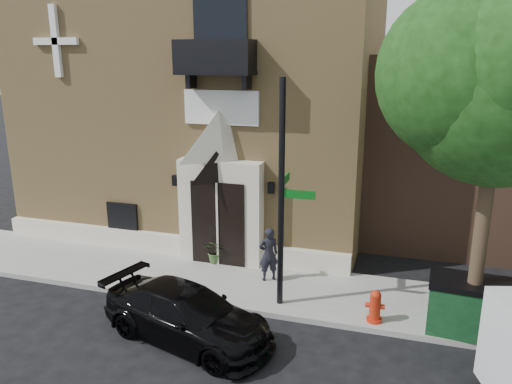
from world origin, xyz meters
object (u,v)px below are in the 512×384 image
street_sign (282,196)px  fire_hydrant (375,306)px  black_sedan (187,315)px  dumpster (472,307)px  pedestrian_near (269,254)px

street_sign → fire_hydrant: bearing=-6.6°
black_sedan → street_sign: street_sign is taller
black_sedan → fire_hydrant: (4.11, 1.81, -0.07)m
fire_hydrant → street_sign: bearing=174.0°
black_sedan → street_sign: 3.61m
street_sign → dumpster: size_ratio=2.82×
fire_hydrant → dumpster: (2.16, 0.16, 0.25)m
dumpster → fire_hydrant: bearing=-171.3°
street_sign → fire_hydrant: street_sign is taller
black_sedan → dumpster: 6.58m
pedestrian_near → street_sign: bearing=86.7°
street_sign → pedestrian_near: street_sign is taller
street_sign → pedestrian_near: 2.53m
street_sign → pedestrian_near: size_ratio=3.65×
street_sign → dumpster: street_sign is taller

